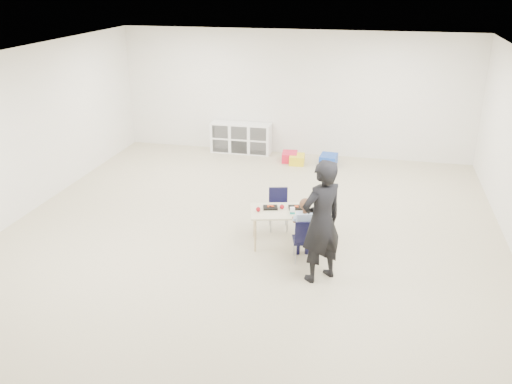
% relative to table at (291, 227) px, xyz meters
% --- Properties ---
extents(room, '(9.00, 9.02, 2.80)m').
position_rel_table_xyz_m(room, '(-0.69, 0.05, 1.11)').
color(room, '#BAAE8F').
rests_on(room, ground).
extents(table, '(1.34, 0.90, 0.56)m').
position_rel_table_xyz_m(table, '(0.00, 0.00, 0.00)').
color(table, beige).
rests_on(table, ground).
extents(chair_near, '(0.39, 0.38, 0.68)m').
position_rel_table_xyz_m(chair_near, '(0.28, -0.47, 0.05)').
color(chair_near, black).
rests_on(chair_near, ground).
extents(chair_far, '(0.39, 0.38, 0.68)m').
position_rel_table_xyz_m(chair_far, '(-0.28, 0.47, 0.05)').
color(chair_far, black).
rests_on(chair_far, ground).
extents(child, '(0.55, 0.55, 1.06)m').
position_rel_table_xyz_m(child, '(0.28, -0.47, 0.25)').
color(child, '#B3D3F2').
rests_on(child, chair_near).
extents(lunch_tray_near, '(0.25, 0.21, 0.03)m').
position_rel_table_xyz_m(lunch_tray_near, '(0.06, 0.09, 0.29)').
color(lunch_tray_near, black).
rests_on(lunch_tray_near, table).
extents(lunch_tray_far, '(0.25, 0.21, 0.03)m').
position_rel_table_xyz_m(lunch_tray_far, '(-0.32, -0.00, 0.29)').
color(lunch_tray_far, black).
rests_on(lunch_tray_far, table).
extents(milk_carton, '(0.09, 0.09, 0.10)m').
position_rel_table_xyz_m(milk_carton, '(0.04, -0.13, 0.33)').
color(milk_carton, white).
rests_on(milk_carton, table).
extents(bread_roll, '(0.09, 0.09, 0.07)m').
position_rel_table_xyz_m(bread_roll, '(0.28, -0.05, 0.31)').
color(bread_roll, '#B39149').
rests_on(bread_roll, table).
extents(apple_near, '(0.07, 0.07, 0.07)m').
position_rel_table_xyz_m(apple_near, '(-0.14, 0.02, 0.31)').
color(apple_near, maroon).
rests_on(apple_near, table).
extents(apple_far, '(0.07, 0.07, 0.07)m').
position_rel_table_xyz_m(apple_far, '(-0.48, -0.16, 0.31)').
color(apple_far, maroon).
rests_on(apple_far, table).
extents(cubby_shelf, '(1.40, 0.40, 0.70)m').
position_rel_table_xyz_m(cubby_shelf, '(-1.89, 4.33, 0.06)').
color(cubby_shelf, white).
rests_on(cubby_shelf, ground).
extents(adult, '(0.74, 0.74, 1.73)m').
position_rel_table_xyz_m(adult, '(0.56, -0.95, 0.58)').
color(adult, black).
rests_on(adult, ground).
extents(bin_red, '(0.37, 0.45, 0.21)m').
position_rel_table_xyz_m(bin_red, '(-0.66, 3.94, -0.18)').
color(bin_red, red).
rests_on(bin_red, ground).
extents(bin_yellow, '(0.35, 0.43, 0.20)m').
position_rel_table_xyz_m(bin_yellow, '(-0.48, 3.80, -0.19)').
color(bin_yellow, yellow).
rests_on(bin_yellow, ground).
extents(bin_blue, '(0.39, 0.48, 0.22)m').
position_rel_table_xyz_m(bin_blue, '(0.21, 3.90, -0.17)').
color(bin_blue, '#163EA9').
rests_on(bin_blue, ground).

